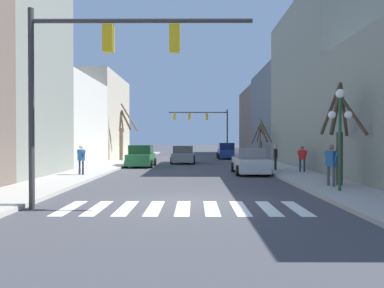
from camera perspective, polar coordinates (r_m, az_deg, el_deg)
name	(u,v)px	position (r m, az deg, el deg)	size (l,w,h in m)	color
ground_plane	(184,202)	(13.12, -1.23, -8.83)	(240.00, 240.00, 0.00)	#424247
sidewalk_left	(0,200)	(14.74, -27.17, -7.55)	(2.83, 90.00, 0.15)	#ADA89E
sidewalk_right	(369,200)	(14.42, 25.33, -7.73)	(2.83, 90.00, 0.15)	#ADA89E
building_row_left	(34,99)	(28.40, -22.94, 6.34)	(6.00, 40.01, 12.83)	#66564C
building_row_right	(304,109)	(37.18, 16.75, 5.19)	(6.00, 55.27, 12.54)	gray
crosswalk_stripes	(183,208)	(11.99, -1.39, -9.74)	(7.65, 2.60, 0.01)	white
traffic_signal_near	(96,63)	(12.27, -14.48, 11.87)	(6.98, 0.28, 6.26)	#2D2D2D
traffic_signal_far	(205,121)	(49.82, 1.99, 3.54)	(7.86, 0.28, 6.11)	#2D2D2D
street_lamp_right_corner	(340,118)	(15.82, 21.63, 3.65)	(0.95, 0.36, 4.00)	#1E4C2D
car_parked_right_near	(141,157)	(29.60, -7.76, -1.92)	(2.08, 4.21, 1.70)	#236B38
car_parked_right_far	(250,162)	(23.71, 8.80, -2.68)	(2.05, 4.60, 1.62)	silver
car_parked_left_near	(183,155)	(33.59, -1.36, -1.68)	(2.13, 4.36, 1.57)	gray
car_driving_toward_lane	(226,151)	(41.30, 5.24, -1.12)	(1.97, 4.33, 1.75)	navy
pedestrian_on_left_sidewalk	(331,161)	(17.26, 20.43, -2.50)	(0.41, 0.74, 1.80)	#4C4C51
pedestrian_on_right_sidewalk	(302,156)	(24.23, 16.45, -1.82)	(0.60, 0.47, 1.60)	#282D47
pedestrian_near_right_corner	(276,155)	(25.40, 12.61, -1.68)	(0.24, 0.69, 1.61)	black
pedestrian_crossing_street	(81,157)	(22.20, -16.53, -1.92)	(0.65, 0.49, 1.70)	#282D47
street_tree_left_near	(262,144)	(34.47, 10.69, 0.06)	(1.20, 0.49, 3.87)	brown
street_tree_right_near	(340,132)	(17.90, 21.56, 1.74)	(1.75, 2.86, 4.56)	#473828
street_tree_right_mid	(123,133)	(36.54, -10.46, 1.63)	(2.04, 1.61, 5.44)	brown
street_tree_left_far	(261,142)	(36.29, 10.41, 0.28)	(1.57, 1.24, 3.59)	brown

